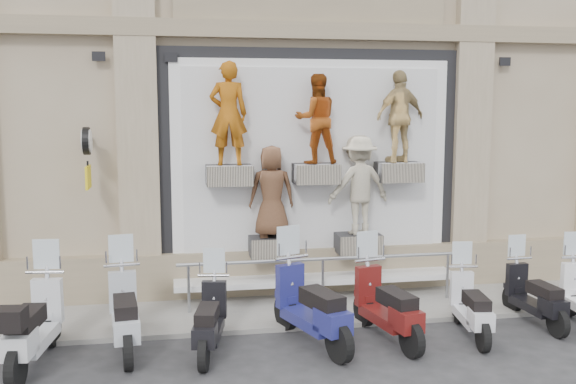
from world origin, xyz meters
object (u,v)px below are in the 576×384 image
at_px(scooter_b, 33,308).
at_px(scooter_e, 311,290).
at_px(scooter_d, 210,306).
at_px(scooter_g, 471,293).
at_px(clock_sign_bracket, 87,150).
at_px(scooter_f, 387,290).
at_px(guard_rail, 323,283).
at_px(scooter_h, 535,283).
at_px(scooter_c, 124,298).

height_order(scooter_b, scooter_e, scooter_e).
distance_m(scooter_d, scooter_g, 3.97).
relative_size(clock_sign_bracket, scooter_b, 0.51).
xyz_separation_m(scooter_e, scooter_f, (1.16, -0.02, -0.06)).
relative_size(scooter_d, scooter_f, 0.90).
distance_m(guard_rail, scooter_d, 2.64).
xyz_separation_m(scooter_d, scooter_g, (3.97, -0.04, -0.02)).
relative_size(scooter_d, scooter_h, 1.03).
distance_m(scooter_b, scooter_h, 7.62).
height_order(clock_sign_bracket, scooter_h, clock_sign_bracket).
bearing_deg(clock_sign_bracket, scooter_f, -24.96).
bearing_deg(scooter_h, scooter_c, 176.57).
height_order(scooter_e, scooter_f, scooter_e).
height_order(guard_rail, scooter_h, scooter_h).
relative_size(scooter_b, scooter_c, 1.02).
height_order(scooter_e, scooter_h, scooter_e).
xyz_separation_m(scooter_c, scooter_f, (3.85, -0.29, -0.01)).
xyz_separation_m(scooter_f, scooter_h, (2.59, 0.27, -0.10)).
distance_m(scooter_d, scooter_e, 1.49).
distance_m(scooter_f, scooter_g, 1.33).
bearing_deg(scooter_h, scooter_g, -168.40).
bearing_deg(scooter_f, guard_rail, 98.84).
bearing_deg(guard_rail, scooter_g, -41.24).
height_order(clock_sign_bracket, scooter_b, clock_sign_bracket).
relative_size(scooter_f, scooter_h, 1.14).
height_order(scooter_c, scooter_g, scooter_c).
height_order(scooter_e, scooter_g, scooter_e).
relative_size(guard_rail, scooter_f, 2.62).
bearing_deg(scooter_b, scooter_f, 7.51).
distance_m(clock_sign_bracket, scooter_g, 6.57).
bearing_deg(scooter_b, scooter_e, 8.01).
relative_size(guard_rail, scooter_d, 2.91).
xyz_separation_m(scooter_d, scooter_e, (1.49, 0.05, 0.14)).
xyz_separation_m(scooter_c, scooter_e, (2.69, -0.26, 0.05)).
bearing_deg(scooter_e, clock_sign_bracket, 129.11).
bearing_deg(clock_sign_bracket, scooter_g, -20.33).
relative_size(scooter_b, scooter_d, 1.15).
bearing_deg(scooter_d, guard_rail, 49.92).
distance_m(scooter_f, scooter_h, 2.61).
xyz_separation_m(scooter_c, scooter_h, (6.44, -0.01, -0.11)).
relative_size(scooter_d, scooter_g, 1.03).
height_order(guard_rail, clock_sign_bracket, clock_sign_bracket).
height_order(guard_rail, scooter_d, scooter_d).
distance_m(scooter_d, scooter_f, 2.65).
relative_size(scooter_g, scooter_h, 1.00).
bearing_deg(guard_rail, clock_sign_bracket, 173.16).
distance_m(scooter_d, scooter_h, 5.25).
xyz_separation_m(scooter_e, scooter_g, (2.49, -0.09, -0.16)).
bearing_deg(scooter_f, scooter_h, -5.42).
relative_size(scooter_b, scooter_g, 1.18).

